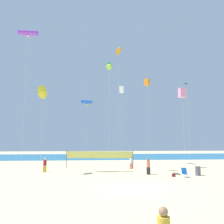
{
  "coord_description": "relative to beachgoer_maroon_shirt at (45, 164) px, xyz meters",
  "views": [
    {
      "loc": [
        -2.82,
        -17.25,
        3.59
      ],
      "look_at": [
        -0.86,
        9.01,
        7.07
      ],
      "focal_mm": 35.03,
      "sensor_mm": 36.0,
      "label": 1
    }
  ],
  "objects": [
    {
      "name": "ground_plane",
      "position": [
        8.68,
        -9.2,
        -0.87
      ],
      "size": [
        120.0,
        120.0,
        0.0
      ],
      "primitive_type": "plane",
      "color": "beige"
    },
    {
      "name": "ocean_band",
      "position": [
        8.68,
        24.92,
        -0.87
      ],
      "size": [
        120.0,
        20.0,
        0.01
      ],
      "primitive_type": "cube",
      "color": "#1E6B99",
      "rests_on": "ground"
    },
    {
      "name": "beachgoer_maroon_shirt",
      "position": [
        0.0,
        0.0,
        0.0
      ],
      "size": [
        0.37,
        0.37,
        1.63
      ],
      "rotation": [
        0.0,
        0.0,
        1.47
      ],
      "color": "gold",
      "rests_on": "ground"
    },
    {
      "name": "beachgoer_coral_shirt",
      "position": [
        11.56,
        -2.73,
        0.03
      ],
      "size": [
        0.39,
        0.39,
        1.69
      ],
      "rotation": [
        0.0,
        0.0,
        5.93
      ],
      "color": "#2D2D33",
      "rests_on": "ground"
    },
    {
      "name": "beachgoer_white_shirt",
      "position": [
        10.47,
        2.06,
        -0.01
      ],
      "size": [
        0.37,
        0.37,
        1.61
      ],
      "rotation": [
        0.0,
        0.0,
        4.95
      ],
      "color": "#EA7260",
      "rests_on": "ground"
    },
    {
      "name": "folding_beach_chair",
      "position": [
        14.78,
        -4.62,
        -0.41
      ],
      "size": [
        0.52,
        0.65,
        0.89
      ],
      "rotation": [
        0.0,
        0.0,
        0.67
      ],
      "color": "#1959B2",
      "rests_on": "ground"
    },
    {
      "name": "trash_barrel",
      "position": [
        16.54,
        -3.8,
        -0.4
      ],
      "size": [
        0.55,
        0.55,
        0.93
      ],
      "primitive_type": "cylinder",
      "color": "#595960",
      "rests_on": "ground"
    },
    {
      "name": "volleyball_net",
      "position": [
        6.41,
        3.31,
        0.77
      ],
      "size": [
        8.94,
        0.98,
        2.4
      ],
      "color": "#4C4C51",
      "rests_on": "ground"
    },
    {
      "name": "beach_handbag",
      "position": [
        13.74,
        -4.33,
        -0.73
      ],
      "size": [
        0.34,
        0.17,
        0.28
      ],
      "primitive_type": "cube",
      "color": "maroon",
      "rests_on": "ground"
    },
    {
      "name": "kite_black_diamond",
      "position": [
        19.65,
        5.11,
        11.05
      ],
      "size": [
        0.58,
        0.57,
        12.45
      ],
      "color": "silver",
      "rests_on": "ground"
    },
    {
      "name": "kite_lime_inflatable",
      "position": [
        7.39,
        -1.14,
        11.53
      ],
      "size": [
        0.79,
        2.05,
        12.94
      ],
      "color": "silver",
      "rests_on": "ground"
    },
    {
      "name": "kite_orange_inflatable",
      "position": [
        9.67,
        9.63,
        18.18
      ],
      "size": [
        1.09,
        2.42,
        19.69
      ],
      "color": "silver",
      "rests_on": "ground"
    },
    {
      "name": "kite_pink_box",
      "position": [
        15.88,
        -2.19,
        8.27
      ],
      "size": [
        0.73,
        0.73,
        9.69
      ],
      "color": "silver",
      "rests_on": "ground"
    },
    {
      "name": "kite_orange_box",
      "position": [
        13.28,
        4.15,
        11.19
      ],
      "size": [
        0.85,
        0.85,
        12.57
      ],
      "color": "silver",
      "rests_on": "ground"
    },
    {
      "name": "kite_blue_tube",
      "position": [
        4.69,
        0.56,
        7.51
      ],
      "size": [
        1.45,
        0.65,
        8.63
      ],
      "color": "silver",
      "rests_on": "ground"
    },
    {
      "name": "kite_violet_tube",
      "position": [
        -3.2,
        1.55,
        16.88
      ],
      "size": [
        2.55,
        0.81,
        18.13
      ],
      "color": "silver",
      "rests_on": "ground"
    },
    {
      "name": "kite_yellow_delta",
      "position": [
        -0.36,
        -0.69,
        8.43
      ],
      "size": [
        0.97,
        1.59,
        10.13
      ],
      "color": "silver",
      "rests_on": "ground"
    },
    {
      "name": "kite_white_box",
      "position": [
        9.19,
        1.12,
        9.31
      ],
      "size": [
        0.67,
        0.67,
        10.62
      ],
      "color": "silver",
      "rests_on": "ground"
    }
  ]
}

